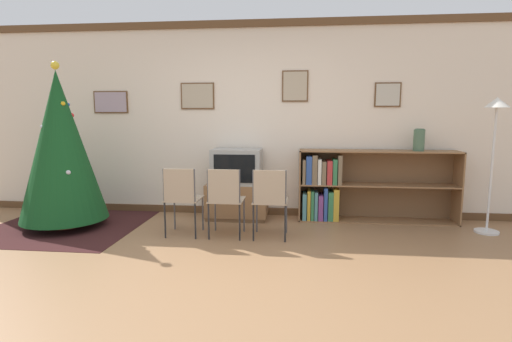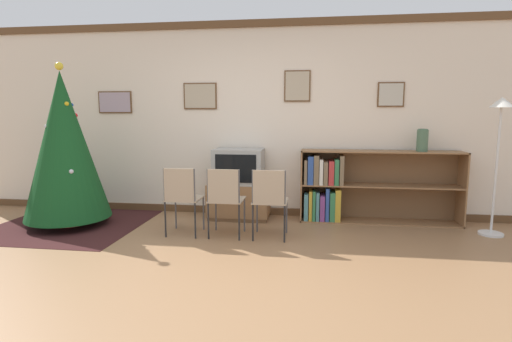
% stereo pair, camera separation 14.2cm
% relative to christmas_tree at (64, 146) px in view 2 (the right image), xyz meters
% --- Properties ---
extents(ground_plane, '(24.00, 24.00, 0.00)m').
position_rel_christmas_tree_xyz_m(ground_plane, '(2.23, -1.31, -1.03)').
color(ground_plane, '#936B47').
extents(wall_back, '(8.92, 0.11, 2.70)m').
position_rel_christmas_tree_xyz_m(wall_back, '(2.23, 0.96, 0.32)').
color(wall_back, silver).
rests_on(wall_back, ground_plane).
extents(area_rug, '(1.85, 1.80, 0.01)m').
position_rel_christmas_tree_xyz_m(area_rug, '(-0.00, 0.00, -1.03)').
color(area_rug, '#381919').
rests_on(area_rug, ground_plane).
extents(christmas_tree, '(1.06, 1.06, 2.06)m').
position_rel_christmas_tree_xyz_m(christmas_tree, '(0.00, 0.00, 0.00)').
color(christmas_tree, maroon).
rests_on(christmas_tree, area_rug).
extents(tv_console, '(0.83, 0.47, 0.49)m').
position_rel_christmas_tree_xyz_m(tv_console, '(2.12, 0.65, -0.79)').
color(tv_console, brown).
rests_on(tv_console, ground_plane).
extents(television, '(0.66, 0.46, 0.48)m').
position_rel_christmas_tree_xyz_m(television, '(2.12, 0.65, -0.31)').
color(television, '#9E9E99').
rests_on(television, tv_console).
extents(folding_chair_left, '(0.40, 0.40, 0.82)m').
position_rel_christmas_tree_xyz_m(folding_chair_left, '(1.61, -0.22, -0.56)').
color(folding_chair_left, tan).
rests_on(folding_chair_left, ground_plane).
extents(folding_chair_center, '(0.40, 0.40, 0.82)m').
position_rel_christmas_tree_xyz_m(folding_chair_center, '(2.12, -0.22, -0.56)').
color(folding_chair_center, tan).
rests_on(folding_chair_center, ground_plane).
extents(folding_chair_right, '(0.40, 0.40, 0.82)m').
position_rel_christmas_tree_xyz_m(folding_chair_right, '(2.64, -0.22, -0.56)').
color(folding_chair_right, tan).
rests_on(folding_chair_right, ground_plane).
extents(bookshelf, '(2.08, 0.36, 0.96)m').
position_rel_christmas_tree_xyz_m(bookshelf, '(3.62, 0.72, -0.57)').
color(bookshelf, olive).
rests_on(bookshelf, ground_plane).
extents(vase, '(0.14, 0.14, 0.29)m').
position_rel_christmas_tree_xyz_m(vase, '(4.51, 0.71, 0.07)').
color(vase, '#47664C').
rests_on(vase, bookshelf).
extents(standing_lamp, '(0.28, 0.28, 1.63)m').
position_rel_christmas_tree_xyz_m(standing_lamp, '(5.25, 0.32, 0.22)').
color(standing_lamp, silver).
rests_on(standing_lamp, ground_plane).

